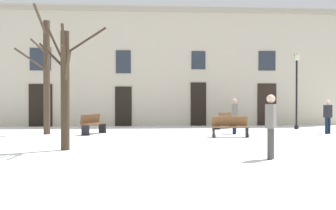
{
  "coord_description": "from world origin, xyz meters",
  "views": [
    {
      "loc": [
        -1.3,
        -14.67,
        1.62
      ],
      "look_at": [
        0.0,
        1.98,
        1.38
      ],
      "focal_mm": 43.61,
      "sensor_mm": 36.0,
      "label": 1
    }
  ],
  "objects_px": {
    "person_crossing_plaza": "(328,115)",
    "person_by_shop_door": "(234,115)",
    "bench_near_center_tree": "(230,127)",
    "bench_near_lamp": "(226,120)",
    "bench_facing_shops": "(93,124)",
    "tree_right_of_center": "(65,85)",
    "person_near_bench": "(271,123)",
    "tree_center": "(46,73)",
    "streetlamp": "(297,83)"
  },
  "relations": [
    {
      "from": "person_near_bench",
      "to": "bench_facing_shops",
      "type": "bearing_deg",
      "value": 65.83
    },
    {
      "from": "streetlamp",
      "to": "bench_facing_shops",
      "type": "relative_size",
      "value": 2.46
    },
    {
      "from": "tree_center",
      "to": "person_by_shop_door",
      "type": "xyz_separation_m",
      "value": [
        8.67,
        -0.55,
        -1.89
      ]
    },
    {
      "from": "bench_near_lamp",
      "to": "person_by_shop_door",
      "type": "xyz_separation_m",
      "value": [
        -0.36,
        -3.48,
        0.43
      ]
    },
    {
      "from": "bench_near_lamp",
      "to": "person_crossing_plaza",
      "type": "bearing_deg",
      "value": 90.93
    },
    {
      "from": "bench_near_center_tree",
      "to": "person_crossing_plaza",
      "type": "bearing_deg",
      "value": 18.2
    },
    {
      "from": "tree_right_of_center",
      "to": "bench_facing_shops",
      "type": "bearing_deg",
      "value": 87.43
    },
    {
      "from": "streetlamp",
      "to": "bench_facing_shops",
      "type": "distance_m",
      "value": 11.03
    },
    {
      "from": "tree_center",
      "to": "tree_right_of_center",
      "type": "bearing_deg",
      "value": -72.49
    },
    {
      "from": "bench_near_center_tree",
      "to": "person_by_shop_door",
      "type": "bearing_deg",
      "value": 73.27
    },
    {
      "from": "bench_facing_shops",
      "to": "streetlamp",
      "type": "bearing_deg",
      "value": -52.68
    },
    {
      "from": "bench_near_center_tree",
      "to": "person_crossing_plaza",
      "type": "xyz_separation_m",
      "value": [
        4.92,
        1.28,
        0.42
      ]
    },
    {
      "from": "tree_center",
      "to": "streetlamp",
      "type": "distance_m",
      "value": 12.94
    },
    {
      "from": "streetlamp",
      "to": "person_crossing_plaza",
      "type": "xyz_separation_m",
      "value": [
        0.29,
        -3.01,
        -1.64
      ]
    },
    {
      "from": "bench_near_center_tree",
      "to": "bench_near_lamp",
      "type": "distance_m",
      "value": 5.07
    },
    {
      "from": "bench_near_center_tree",
      "to": "bench_near_lamp",
      "type": "xyz_separation_m",
      "value": [
        0.92,
        4.99,
        0.02
      ]
    },
    {
      "from": "person_crossing_plaza",
      "to": "person_by_shop_door",
      "type": "distance_m",
      "value": 4.36
    },
    {
      "from": "person_crossing_plaza",
      "to": "person_by_shop_door",
      "type": "bearing_deg",
      "value": 148.54
    },
    {
      "from": "bench_near_center_tree",
      "to": "bench_near_lamp",
      "type": "relative_size",
      "value": 0.98
    },
    {
      "from": "bench_facing_shops",
      "to": "person_crossing_plaza",
      "type": "height_order",
      "value": "person_crossing_plaza"
    },
    {
      "from": "tree_right_of_center",
      "to": "tree_center",
      "type": "relative_size",
      "value": 0.68
    },
    {
      "from": "tree_right_of_center",
      "to": "bench_near_lamp",
      "type": "relative_size",
      "value": 2.42
    },
    {
      "from": "person_crossing_plaza",
      "to": "person_by_shop_door",
      "type": "relative_size",
      "value": 0.97
    },
    {
      "from": "tree_center",
      "to": "bench_near_lamp",
      "type": "relative_size",
      "value": 3.56
    },
    {
      "from": "tree_center",
      "to": "person_near_bench",
      "type": "xyz_separation_m",
      "value": [
        7.75,
        -8.4,
        -1.83
      ]
    },
    {
      "from": "bench_facing_shops",
      "to": "person_by_shop_door",
      "type": "distance_m",
      "value": 6.55
    },
    {
      "from": "tree_center",
      "to": "person_crossing_plaza",
      "type": "relative_size",
      "value": 3.62
    },
    {
      "from": "person_by_shop_door",
      "to": "bench_near_center_tree",
      "type": "bearing_deg",
      "value": 161.04
    },
    {
      "from": "bench_near_center_tree",
      "to": "tree_right_of_center",
      "type": "bearing_deg",
      "value": -144.18
    },
    {
      "from": "person_crossing_plaza",
      "to": "person_near_bench",
      "type": "height_order",
      "value": "person_near_bench"
    },
    {
      "from": "streetlamp",
      "to": "person_crossing_plaza",
      "type": "height_order",
      "value": "streetlamp"
    },
    {
      "from": "bench_near_center_tree",
      "to": "person_near_bench",
      "type": "xyz_separation_m",
      "value": [
        -0.36,
        -6.33,
        0.52
      ]
    },
    {
      "from": "bench_near_center_tree",
      "to": "person_near_bench",
      "type": "distance_m",
      "value": 6.36
    },
    {
      "from": "bench_near_lamp",
      "to": "bench_facing_shops",
      "type": "bearing_deg",
      "value": -22.47
    },
    {
      "from": "person_by_shop_door",
      "to": "streetlamp",
      "type": "bearing_deg",
      "value": -54.29
    },
    {
      "from": "tree_right_of_center",
      "to": "person_crossing_plaza",
      "type": "relative_size",
      "value": 2.46
    },
    {
      "from": "bench_near_lamp",
      "to": "tree_right_of_center",
      "type": "bearing_deg",
      "value": 5.05
    },
    {
      "from": "streetlamp",
      "to": "bench_facing_shops",
      "type": "height_order",
      "value": "streetlamp"
    },
    {
      "from": "bench_near_lamp",
      "to": "person_near_bench",
      "type": "bearing_deg",
      "value": 37.33
    },
    {
      "from": "tree_right_of_center",
      "to": "person_by_shop_door",
      "type": "distance_m",
      "value": 8.77
    },
    {
      "from": "streetlamp",
      "to": "person_crossing_plaza",
      "type": "distance_m",
      "value": 3.44
    },
    {
      "from": "tree_right_of_center",
      "to": "person_near_bench",
      "type": "distance_m",
      "value": 6.43
    },
    {
      "from": "tree_right_of_center",
      "to": "person_crossing_plaza",
      "type": "distance_m",
      "value": 12.35
    },
    {
      "from": "person_by_shop_door",
      "to": "tree_center",
      "type": "bearing_deg",
      "value": 87.77
    },
    {
      "from": "person_near_bench",
      "to": "person_by_shop_door",
      "type": "xyz_separation_m",
      "value": [
        0.92,
        7.84,
        -0.07
      ]
    },
    {
      "from": "tree_right_of_center",
      "to": "person_by_shop_door",
      "type": "bearing_deg",
      "value": 38.65
    },
    {
      "from": "person_crossing_plaza",
      "to": "tree_center",
      "type": "bearing_deg",
      "value": 148.16
    },
    {
      "from": "bench_near_center_tree",
      "to": "tree_center",
      "type": "bearing_deg",
      "value": 169.35
    },
    {
      "from": "bench_facing_shops",
      "to": "person_by_shop_door",
      "type": "height_order",
      "value": "person_by_shop_door"
    },
    {
      "from": "tree_center",
      "to": "bench_facing_shops",
      "type": "xyz_separation_m",
      "value": [
        2.15,
        -0.1,
        -2.32
      ]
    }
  ]
}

